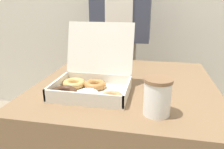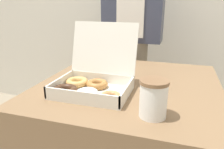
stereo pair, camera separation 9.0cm
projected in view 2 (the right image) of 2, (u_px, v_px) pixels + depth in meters
The scene contains 4 objects.
table at pixel (128, 145), 1.21m from camera, with size 0.86×0.89×0.73m.
donut_box at pixel (90, 82), 0.97m from camera, with size 0.34×0.32×0.29m.
coffee_cup at pixel (153, 98), 0.75m from camera, with size 0.10×0.10×0.14m.
person_customer at pixel (133, 37), 1.72m from camera, with size 0.45×0.25×1.59m.
Camera 2 is at (0.22, -1.00, 1.12)m, focal length 35.00 mm.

